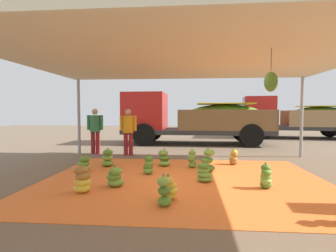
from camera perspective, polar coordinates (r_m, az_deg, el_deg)
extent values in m
plane|color=brown|center=(8.86, 3.93, -6.69)|extent=(40.00, 40.00, 0.00)
cube|color=orange|center=(5.92, 3.48, -11.52)|extent=(6.12, 4.88, 0.01)
cylinder|color=#9EA0A5|center=(9.85, -18.71, 1.90)|extent=(0.10, 0.10, 2.66)
cylinder|color=#9EA0A5|center=(9.75, 26.94, 1.72)|extent=(0.10, 0.10, 2.66)
cube|color=beige|center=(5.86, 3.57, 14.79)|extent=(8.00, 7.00, 0.06)
cylinder|color=#4C422D|center=(5.27, 21.43, 13.30)|extent=(0.01, 0.01, 0.41)
ellipsoid|color=#477523|center=(5.21, 21.35, 8.90)|extent=(0.24, 0.24, 0.36)
ellipsoid|color=gold|center=(5.23, -18.06, -12.61)|extent=(0.36, 0.36, 0.17)
ellipsoid|color=gold|center=(5.21, -17.94, -11.46)|extent=(0.41, 0.41, 0.17)
ellipsoid|color=#996628|center=(5.20, -17.98, -10.30)|extent=(0.38, 0.38, 0.17)
ellipsoid|color=#996628|center=(5.20, -18.27, -9.10)|extent=(0.36, 0.36, 0.17)
cylinder|color=olive|center=(5.16, -18.07, -8.52)|extent=(0.04, 0.04, 0.12)
ellipsoid|color=#518428|center=(4.31, -0.74, -15.96)|extent=(0.29, 0.29, 0.15)
ellipsoid|color=#477523|center=(4.30, -0.84, -13.81)|extent=(0.21, 0.21, 0.15)
ellipsoid|color=#75A83D|center=(4.21, -1.13, -11.94)|extent=(0.26, 0.26, 0.15)
cylinder|color=olive|center=(4.22, -0.94, -11.07)|extent=(0.04, 0.04, 0.12)
ellipsoid|color=#477523|center=(5.58, 20.41, -11.79)|extent=(0.25, 0.25, 0.14)
ellipsoid|color=#75A83D|center=(5.51, 20.41, -11.09)|extent=(0.25, 0.25, 0.14)
ellipsoid|color=#60932D|center=(5.51, 20.39, -10.22)|extent=(0.21, 0.21, 0.14)
ellipsoid|color=#518428|center=(5.47, 20.48, -9.45)|extent=(0.28, 0.28, 0.14)
ellipsoid|color=#477523|center=(5.50, 20.39, -8.50)|extent=(0.23, 0.23, 0.14)
cylinder|color=olive|center=(5.46, 20.36, -7.94)|extent=(0.04, 0.04, 0.12)
ellipsoid|color=#75A83D|center=(7.03, -17.87, -8.65)|extent=(0.35, 0.35, 0.15)
ellipsoid|color=#60932D|center=(6.99, -17.81, -7.76)|extent=(0.40, 0.40, 0.15)
ellipsoid|color=#518428|center=(6.96, -17.53, -6.84)|extent=(0.38, 0.38, 0.15)
cylinder|color=olive|center=(6.95, -17.79, -6.36)|extent=(0.04, 0.04, 0.12)
ellipsoid|color=#75A83D|center=(7.31, -0.77, -8.00)|extent=(0.45, 0.45, 0.17)
ellipsoid|color=#477523|center=(7.28, -0.81, -6.92)|extent=(0.34, 0.34, 0.17)
ellipsoid|color=#6B9E38|center=(7.25, -1.04, -5.83)|extent=(0.28, 0.28, 0.17)
cylinder|color=olive|center=(7.26, -0.81, -5.35)|extent=(0.04, 0.04, 0.12)
ellipsoid|color=#996628|center=(7.72, 13.99, -7.49)|extent=(0.30, 0.30, 0.17)
ellipsoid|color=#996628|center=(7.71, 13.98, -7.03)|extent=(0.26, 0.26, 0.17)
ellipsoid|color=gold|center=(7.74, 13.85, -6.51)|extent=(0.22, 0.22, 0.17)
ellipsoid|color=#996628|center=(7.71, 14.17, -6.08)|extent=(0.27, 0.27, 0.17)
ellipsoid|color=gold|center=(7.70, 14.18, -5.60)|extent=(0.26, 0.26, 0.17)
cylinder|color=olive|center=(7.70, 14.07, -5.16)|extent=(0.04, 0.04, 0.12)
ellipsoid|color=gold|center=(4.63, -0.03, -14.63)|extent=(0.34, 0.34, 0.15)
ellipsoid|color=gold|center=(4.59, 0.40, -13.75)|extent=(0.30, 0.30, 0.15)
ellipsoid|color=gold|center=(4.59, 0.18, -12.74)|extent=(0.36, 0.36, 0.15)
ellipsoid|color=gold|center=(4.54, -0.22, -11.85)|extent=(0.24, 0.24, 0.15)
cylinder|color=olive|center=(4.55, 0.04, -11.06)|extent=(0.04, 0.04, 0.12)
ellipsoid|color=#477523|center=(6.76, 8.71, -8.95)|extent=(0.45, 0.45, 0.17)
ellipsoid|color=#518428|center=(6.75, 8.42, -7.30)|extent=(0.41, 0.41, 0.17)
ellipsoid|color=#6B9E38|center=(6.69, 8.88, -5.72)|extent=(0.34, 0.34, 0.17)
cylinder|color=olive|center=(6.70, 8.66, -5.18)|extent=(0.04, 0.04, 0.12)
ellipsoid|color=#6B9E38|center=(7.13, 5.29, -8.32)|extent=(0.30, 0.30, 0.16)
ellipsoid|color=#6B9E38|center=(7.12, 5.41, -7.70)|extent=(0.23, 0.23, 0.16)
ellipsoid|color=#60932D|center=(7.07, 5.05, -7.12)|extent=(0.28, 0.28, 0.16)
ellipsoid|color=#75A83D|center=(7.06, 5.17, -6.49)|extent=(0.24, 0.24, 0.16)
ellipsoid|color=#60932D|center=(7.05, 5.24, -5.86)|extent=(0.20, 0.20, 0.16)
cylinder|color=olive|center=(7.06, 5.25, -5.35)|extent=(0.04, 0.04, 0.12)
ellipsoid|color=#6B9E38|center=(5.47, -11.27, -11.84)|extent=(0.39, 0.39, 0.16)
ellipsoid|color=#60932D|center=(5.46, -11.65, -10.66)|extent=(0.41, 0.41, 0.16)
ellipsoid|color=#60932D|center=(5.40, -11.29, -9.60)|extent=(0.37, 0.37, 0.16)
cylinder|color=olive|center=(5.41, -11.44, -8.92)|extent=(0.04, 0.04, 0.12)
ellipsoid|color=#6B9E38|center=(5.78, 7.93, -11.15)|extent=(0.45, 0.45, 0.13)
ellipsoid|color=#6B9E38|center=(5.76, 7.86, -10.32)|extent=(0.43, 0.43, 0.13)
ellipsoid|color=#75A83D|center=(5.77, 7.66, -9.39)|extent=(0.37, 0.37, 0.13)
ellipsoid|color=#477523|center=(5.74, 7.74, -8.56)|extent=(0.31, 0.31, 0.13)
cylinder|color=olive|center=(5.73, 7.70, -7.97)|extent=(0.04, 0.04, 0.12)
ellipsoid|color=#60932D|center=(6.39, -4.31, -9.65)|extent=(0.35, 0.35, 0.16)
ellipsoid|color=#477523|center=(6.41, -4.36, -8.77)|extent=(0.32, 0.32, 0.16)
ellipsoid|color=#6B9E38|center=(6.39, -4.12, -7.96)|extent=(0.25, 0.25, 0.16)
ellipsoid|color=#477523|center=(6.36, -4.18, -7.15)|extent=(0.28, 0.28, 0.16)
cylinder|color=olive|center=(6.35, -4.15, -6.63)|extent=(0.04, 0.04, 0.12)
ellipsoid|color=#60932D|center=(7.47, -12.95, -7.87)|extent=(0.41, 0.41, 0.16)
ellipsoid|color=#75A83D|center=(7.46, -12.92, -6.68)|extent=(0.35, 0.35, 0.16)
ellipsoid|color=#518428|center=(7.39, -12.89, -5.57)|extent=(0.37, 0.37, 0.16)
cylinder|color=olive|center=(7.39, -12.86, -5.09)|extent=(0.04, 0.04, 0.12)
cube|color=#2D2D2D|center=(12.50, 6.19, -1.11)|extent=(6.83, 2.52, 0.20)
cube|color=red|center=(12.71, -4.86, 3.25)|extent=(1.95, 2.20, 1.70)
cube|color=#232D38|center=(12.94, -9.06, 4.73)|extent=(0.07, 1.87, 0.75)
cube|color=brown|center=(11.41, 12.66, 1.22)|extent=(4.20, 0.19, 0.90)
cube|color=brown|center=(13.66, 11.62, 1.50)|extent=(4.20, 0.19, 0.90)
cube|color=brown|center=(12.91, 21.23, 1.28)|extent=(0.14, 2.34, 0.90)
ellipsoid|color=#60932D|center=(12.53, 12.10, 1.96)|extent=(3.74, 2.07, 1.16)
cube|color=yellow|center=(12.54, 12.13, 4.70)|extent=(2.56, 1.85, 0.04)
cylinder|color=black|center=(11.67, -5.21, -1.88)|extent=(1.01, 0.31, 1.00)
cylinder|color=black|center=(13.77, -3.43, -1.14)|extent=(1.01, 0.31, 1.00)
cylinder|color=black|center=(11.66, 17.56, -2.01)|extent=(1.01, 0.31, 1.00)
cylinder|color=black|center=(13.77, 15.82, -1.25)|extent=(1.01, 0.31, 1.00)
cube|color=#2D2D2D|center=(17.04, 26.23, -0.31)|extent=(6.30, 3.02, 0.20)
cube|color=red|center=(16.60, 18.98, 3.03)|extent=(1.94, 2.33, 1.70)
cube|color=#232D38|center=(16.51, 16.02, 4.26)|extent=(0.24, 1.85, 0.75)
cube|color=#99754C|center=(16.29, 31.21, 1.36)|extent=(3.75, 0.52, 0.90)
cube|color=#99754C|center=(18.42, 28.85, 1.56)|extent=(3.75, 0.52, 0.90)
ellipsoid|color=#60932D|center=(17.35, 29.97, 1.82)|extent=(3.52, 2.33, 1.11)
cube|color=yellow|center=(17.35, 30.02, 3.72)|extent=(2.45, 2.02, 0.04)
cylinder|color=black|center=(15.59, 19.87, -0.83)|extent=(1.03, 0.39, 1.00)
cylinder|color=black|center=(17.69, 18.86, -0.38)|extent=(1.03, 0.39, 1.00)
cylinder|color=black|center=(18.68, 31.52, -0.49)|extent=(1.03, 0.39, 1.00)
cylinder|color=maroon|center=(9.28, -9.11, -3.84)|extent=(0.15, 0.15, 0.78)
cylinder|color=maroon|center=(9.24, -8.05, -3.86)|extent=(0.15, 0.15, 0.78)
cylinder|color=orange|center=(9.20, -8.61, 0.39)|extent=(0.36, 0.36, 0.59)
cylinder|color=orange|center=(9.26, -10.04, 0.60)|extent=(0.11, 0.11, 0.52)
cylinder|color=orange|center=(9.15, -7.17, 0.59)|extent=(0.11, 0.11, 0.52)
sphere|color=tan|center=(9.19, -8.63, 3.02)|extent=(0.21, 0.21, 0.21)
cylinder|color=maroon|center=(9.87, -15.92, -3.49)|extent=(0.15, 0.15, 0.79)
cylinder|color=maroon|center=(9.80, -14.95, -3.51)|extent=(0.15, 0.15, 0.79)
cylinder|color=#337A4C|center=(9.78, -15.49, 0.53)|extent=(0.36, 0.36, 0.59)
cylinder|color=#337A4C|center=(9.87, -16.79, 0.72)|extent=(0.12, 0.12, 0.53)
cylinder|color=#337A4C|center=(9.70, -14.17, 0.72)|extent=(0.12, 0.12, 0.53)
sphere|color=tan|center=(9.77, -15.52, 3.02)|extent=(0.21, 0.21, 0.21)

